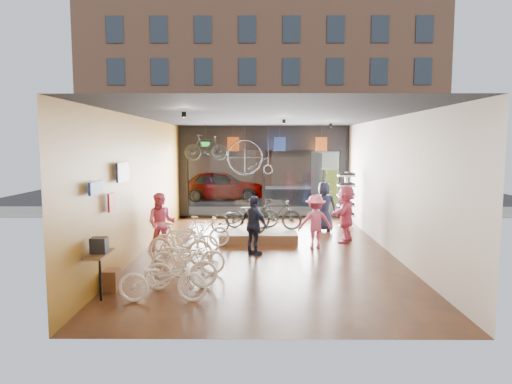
{
  "coord_description": "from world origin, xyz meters",
  "views": [
    {
      "loc": [
        -0.19,
        -12.86,
        3.05
      ],
      "look_at": [
        -0.29,
        1.4,
        1.55
      ],
      "focal_mm": 32.0,
      "sensor_mm": 36.0,
      "label": 1
    }
  ],
  "objects_px": {
    "display_platform": "(259,235)",
    "customer_2": "(254,226)",
    "customer_5": "(346,214)",
    "penny_farthing": "(252,158)",
    "floor_bike_1": "(181,268)",
    "floor_bike_4": "(186,239)",
    "display_bike_left": "(238,219)",
    "street_car": "(221,185)",
    "sunglasses_rack": "(346,200)",
    "customer_4": "(324,207)",
    "customer_3": "(315,222)",
    "display_bike_right": "(252,214)",
    "floor_bike_0": "(163,279)",
    "box_truck": "(339,178)",
    "floor_bike_3": "(180,244)",
    "floor_bike_5": "(203,232)",
    "customer_1": "(161,223)",
    "hung_bike": "(206,148)",
    "display_bike_mid": "(276,214)",
    "floor_bike_2": "(188,256)"
  },
  "relations": [
    {
      "from": "display_bike_left",
      "to": "display_bike_right",
      "type": "relative_size",
      "value": 0.98
    },
    {
      "from": "floor_bike_4",
      "to": "customer_1",
      "type": "bearing_deg",
      "value": 64.65
    },
    {
      "from": "box_truck",
      "to": "customer_1",
      "type": "xyz_separation_m",
      "value": [
        -6.97,
        -11.25,
        -0.46
      ]
    },
    {
      "from": "street_car",
      "to": "customer_5",
      "type": "height_order",
      "value": "customer_5"
    },
    {
      "from": "penny_farthing",
      "to": "floor_bike_5",
      "type": "bearing_deg",
      "value": -107.61
    },
    {
      "from": "floor_bike_1",
      "to": "sunglasses_rack",
      "type": "bearing_deg",
      "value": -45.59
    },
    {
      "from": "floor_bike_5",
      "to": "customer_5",
      "type": "height_order",
      "value": "customer_5"
    },
    {
      "from": "floor_bike_1",
      "to": "customer_5",
      "type": "distance_m",
      "value": 6.43
    },
    {
      "from": "display_bike_left",
      "to": "display_bike_mid",
      "type": "relative_size",
      "value": 1.03
    },
    {
      "from": "customer_5",
      "to": "floor_bike_3",
      "type": "bearing_deg",
      "value": -33.67
    },
    {
      "from": "customer_5",
      "to": "customer_2",
      "type": "bearing_deg",
      "value": -32.87
    },
    {
      "from": "display_bike_left",
      "to": "customer_1",
      "type": "bearing_deg",
      "value": 128.66
    },
    {
      "from": "sunglasses_rack",
      "to": "penny_farthing",
      "type": "relative_size",
      "value": 1.21
    },
    {
      "from": "floor_bike_3",
      "to": "floor_bike_5",
      "type": "distance_m",
      "value": 2.01
    },
    {
      "from": "floor_bike_3",
      "to": "display_bike_right",
      "type": "relative_size",
      "value": 1.02
    },
    {
      "from": "floor_bike_1",
      "to": "display_platform",
      "type": "distance_m",
      "value": 5.31
    },
    {
      "from": "display_bike_right",
      "to": "customer_5",
      "type": "xyz_separation_m",
      "value": [
        2.94,
        -0.8,
        0.13
      ]
    },
    {
      "from": "floor_bike_5",
      "to": "customer_3",
      "type": "height_order",
      "value": "customer_3"
    },
    {
      "from": "customer_5",
      "to": "penny_farthing",
      "type": "height_order",
      "value": "penny_farthing"
    },
    {
      "from": "customer_4",
      "to": "hung_bike",
      "type": "relative_size",
      "value": 1.1
    },
    {
      "from": "box_truck",
      "to": "sunglasses_rack",
      "type": "xyz_separation_m",
      "value": [
        -1.08,
        -7.51,
        -0.28
      ]
    },
    {
      "from": "floor_bike_5",
      "to": "customer_3",
      "type": "distance_m",
      "value": 3.33
    },
    {
      "from": "display_bike_mid",
      "to": "floor_bike_1",
      "type": "bearing_deg",
      "value": 164.91
    },
    {
      "from": "floor_bike_5",
      "to": "floor_bike_3",
      "type": "bearing_deg",
      "value": 159.87
    },
    {
      "from": "customer_2",
      "to": "sunglasses_rack",
      "type": "relative_size",
      "value": 0.8
    },
    {
      "from": "floor_bike_0",
      "to": "penny_farthing",
      "type": "relative_size",
      "value": 1.01
    },
    {
      "from": "floor_bike_4",
      "to": "display_platform",
      "type": "relative_size",
      "value": 0.75
    },
    {
      "from": "display_platform",
      "to": "customer_2",
      "type": "relative_size",
      "value": 1.45
    },
    {
      "from": "floor_bike_1",
      "to": "display_bike_left",
      "type": "xyz_separation_m",
      "value": [
        1.0,
        4.48,
        0.29
      ]
    },
    {
      "from": "floor_bike_4",
      "to": "sunglasses_rack",
      "type": "bearing_deg",
      "value": -45.58
    },
    {
      "from": "display_platform",
      "to": "display_bike_left",
      "type": "relative_size",
      "value": 1.4
    },
    {
      "from": "floor_bike_4",
      "to": "customer_5",
      "type": "distance_m",
      "value": 5.09
    },
    {
      "from": "customer_2",
      "to": "street_car",
      "type": "bearing_deg",
      "value": -37.9
    },
    {
      "from": "customer_3",
      "to": "penny_farthing",
      "type": "bearing_deg",
      "value": -70.14
    },
    {
      "from": "display_bike_left",
      "to": "floor_bike_3",
      "type": "bearing_deg",
      "value": 160.73
    },
    {
      "from": "floor_bike_1",
      "to": "penny_farthing",
      "type": "height_order",
      "value": "penny_farthing"
    },
    {
      "from": "sunglasses_rack",
      "to": "display_bike_right",
      "type": "bearing_deg",
      "value": -138.53
    },
    {
      "from": "floor_bike_0",
      "to": "customer_4",
      "type": "bearing_deg",
      "value": -31.19
    },
    {
      "from": "street_car",
      "to": "floor_bike_0",
      "type": "xyz_separation_m",
      "value": [
        0.22,
        -16.28,
        -0.36
      ]
    },
    {
      "from": "floor_bike_0",
      "to": "box_truck",
      "type": "bearing_deg",
      "value": -23.2
    },
    {
      "from": "floor_bike_1",
      "to": "floor_bike_4",
      "type": "bearing_deg",
      "value": -4.13
    },
    {
      "from": "floor_bike_0",
      "to": "hung_bike",
      "type": "height_order",
      "value": "hung_bike"
    },
    {
      "from": "box_truck",
      "to": "customer_1",
      "type": "distance_m",
      "value": 13.24
    },
    {
      "from": "penny_farthing",
      "to": "customer_4",
      "type": "bearing_deg",
      "value": -34.81
    },
    {
      "from": "penny_farthing",
      "to": "customer_5",
      "type": "bearing_deg",
      "value": -50.07
    },
    {
      "from": "floor_bike_2",
      "to": "display_bike_mid",
      "type": "xyz_separation_m",
      "value": [
        2.2,
        4.1,
        0.35
      ]
    },
    {
      "from": "display_platform",
      "to": "display_bike_right",
      "type": "distance_m",
      "value": 0.81
    },
    {
      "from": "floor_bike_4",
      "to": "sunglasses_rack",
      "type": "distance_m",
      "value": 6.65
    },
    {
      "from": "customer_2",
      "to": "customer_4",
      "type": "bearing_deg",
      "value": -81.15
    },
    {
      "from": "street_car",
      "to": "floor_bike_0",
      "type": "height_order",
      "value": "street_car"
    }
  ]
}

